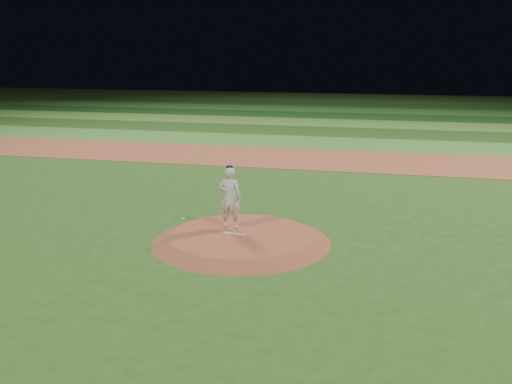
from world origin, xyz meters
The scene contains 12 objects.
ground centered at (0.00, 0.00, 0.00)m, with size 120.00×120.00×0.00m, color #2B541B.
infield_dirt_band centered at (0.00, 14.00, 0.01)m, with size 70.00×6.00×0.02m, color #9C4E30.
outfield_stripe_0 centered at (0.00, 19.50, 0.01)m, with size 70.00×5.00×0.02m, color #3F7C2D.
outfield_stripe_1 centered at (0.00, 24.50, 0.01)m, with size 70.00×5.00×0.02m, color #224917.
outfield_stripe_2 centered at (0.00, 29.50, 0.01)m, with size 70.00×5.00×0.02m, color #467D2D.
outfield_stripe_3 centered at (0.00, 34.50, 0.01)m, with size 70.00×5.00×0.02m, color #174115.
outfield_stripe_4 centered at (0.00, 39.50, 0.01)m, with size 70.00×5.00×0.02m, color #2C6524.
outfield_stripe_5 centered at (0.00, 44.50, 0.01)m, with size 70.00×5.00×0.02m, color #1B4716.
pitchers_mound centered at (0.00, 0.00, 0.12)m, with size 5.50×5.50×0.25m, color brown.
pitching_rubber centered at (-0.16, -0.07, 0.27)m, with size 0.69×0.17×0.03m, color silver.
rosin_bag centered at (-2.27, 1.02, 0.29)m, with size 0.13×0.13×0.07m, color silver.
pitcher_on_mound centered at (-0.50, 0.54, 1.25)m, with size 0.73×0.48×2.04m.
Camera 1 is at (4.27, -16.15, 5.83)m, focal length 40.00 mm.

